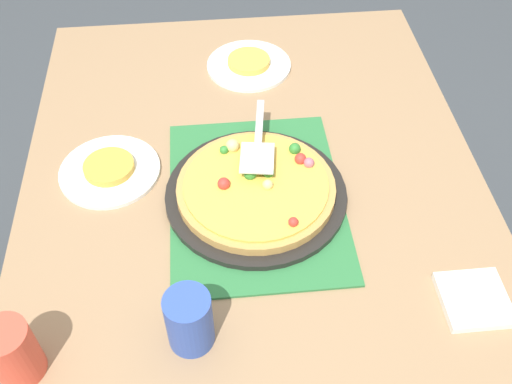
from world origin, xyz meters
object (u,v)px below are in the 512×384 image
object	(u,v)px
plate_far_right	(249,65)
cup_far	(13,352)
plate_near_left	(110,171)
served_slice_right	(249,61)
pizza	(256,187)
pizza_pan	(256,194)
napkin_stack	(474,299)
served_slice_left	(109,167)
pizza_server	(258,142)
cup_near	(189,320)

from	to	relation	value
plate_far_right	cup_far	world-z (taller)	cup_far
plate_far_right	plate_near_left	bearing A→B (deg)	-43.53
served_slice_right	cup_far	xyz separation A→B (m)	(0.81, -0.45, 0.04)
pizza	plate_far_right	size ratio (longest dim) A/B	1.50
pizza_pan	napkin_stack	xyz separation A→B (m)	(0.29, 0.37, -0.01)
pizza_pan	plate_near_left	bearing A→B (deg)	-108.95
served_slice_left	pizza_pan	bearing A→B (deg)	71.05
plate_near_left	served_slice_left	distance (m)	0.01
served_slice_right	pizza_server	xyz separation A→B (m)	(0.37, -0.01, 0.05)
pizza_pan	plate_near_left	distance (m)	0.33
pizza	plate_far_right	xyz separation A→B (m)	(-0.46, 0.03, -0.03)
cup_near	plate_far_right	bearing A→B (deg)	167.69
plate_far_right	cup_far	xyz separation A→B (m)	(0.81, -0.45, 0.06)
pizza	pizza_pan	bearing A→B (deg)	-23.44
plate_far_right	served_slice_right	world-z (taller)	served_slice_right
pizza_pan	plate_near_left	world-z (taller)	pizza_pan
plate_near_left	plate_far_right	distance (m)	0.49
pizza	napkin_stack	distance (m)	0.47
pizza	pizza_server	size ratio (longest dim) A/B	1.41
served_slice_right	napkin_stack	world-z (taller)	served_slice_right
cup_far	served_slice_right	bearing A→B (deg)	150.65
pizza_pan	plate_far_right	world-z (taller)	pizza_pan
plate_near_left	cup_near	distance (m)	0.46
pizza	served_slice_right	xyz separation A→B (m)	(-0.46, 0.03, -0.02)
plate_near_left	cup_far	xyz separation A→B (m)	(0.45, -0.11, 0.06)
served_slice_left	served_slice_right	distance (m)	0.49
pizza	cup_far	distance (m)	0.55
pizza_server	napkin_stack	size ratio (longest dim) A/B	1.95
plate_far_right	cup_near	distance (m)	0.80
pizza_pan	served_slice_right	size ratio (longest dim) A/B	3.45
served_slice_right	pizza_server	distance (m)	0.37
cup_near	napkin_stack	distance (m)	0.52
plate_near_left	napkin_stack	xyz separation A→B (m)	(0.40, 0.68, 0.00)
plate_near_left	served_slice_right	world-z (taller)	served_slice_right
pizza_pan	served_slice_left	xyz separation A→B (m)	(-0.11, -0.31, 0.01)
plate_far_right	served_slice_left	world-z (taller)	served_slice_left
napkin_stack	cup_far	bearing A→B (deg)	-86.22
pizza	plate_near_left	size ratio (longest dim) A/B	1.50
served_slice_left	cup_near	size ratio (longest dim) A/B	0.92
served_slice_left	served_slice_right	bearing A→B (deg)	136.47
plate_far_right	napkin_stack	distance (m)	0.83
cup_near	cup_far	size ratio (longest dim) A/B	1.00
plate_far_right	napkin_stack	size ratio (longest dim) A/B	1.83
plate_near_left	pizza	bearing A→B (deg)	71.47
cup_near	pizza_server	size ratio (longest dim) A/B	0.51
pizza	napkin_stack	world-z (taller)	pizza
pizza	napkin_stack	xyz separation A→B (m)	(0.29, 0.37, -0.03)
pizza	cup_far	bearing A→B (deg)	-51.09
cup_near	pizza	bearing A→B (deg)	155.50
pizza_pan	pizza_server	distance (m)	0.11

